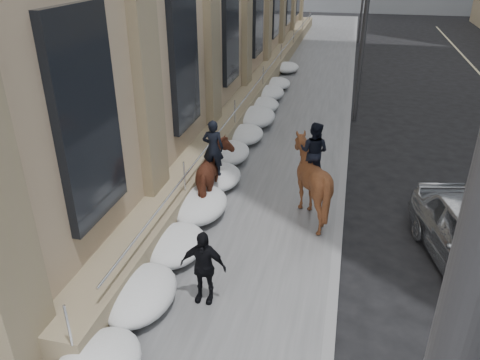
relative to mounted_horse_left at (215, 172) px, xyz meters
name	(u,v)px	position (x,y,z in m)	size (l,w,h in m)	color
ground	(205,321)	(1.16, -4.90, -1.12)	(140.00, 140.00, 0.00)	black
sidewalk	(279,146)	(1.16, 5.10, -1.06)	(5.00, 80.00, 0.12)	#4E4E50
curb	(345,152)	(3.78, 5.10, -1.06)	(0.24, 80.00, 0.12)	slate
streetlight_mid	(362,16)	(3.90, 9.10, 3.46)	(1.71, 0.24, 8.00)	#2D2D30
traffic_signal	(349,8)	(3.24, 17.10, 2.88)	(4.10, 0.22, 6.00)	#2D2D30
snow_bank	(233,151)	(-0.26, 3.21, -0.65)	(1.70, 18.10, 0.76)	white
mounted_horse_left	(215,172)	(0.00, 0.00, 0.00)	(1.27, 2.30, 2.59)	#512718
mounted_horse_right	(310,177)	(2.85, -0.05, 0.20)	(2.31, 2.46, 2.78)	#512B17
pedestrian	(203,267)	(0.98, -4.34, -0.13)	(1.03, 0.43, 1.75)	black
car_silver	(477,241)	(7.03, -1.67, -0.28)	(1.99, 4.95, 1.69)	#B3B6BB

